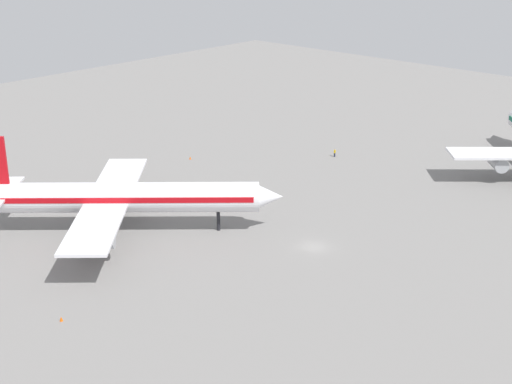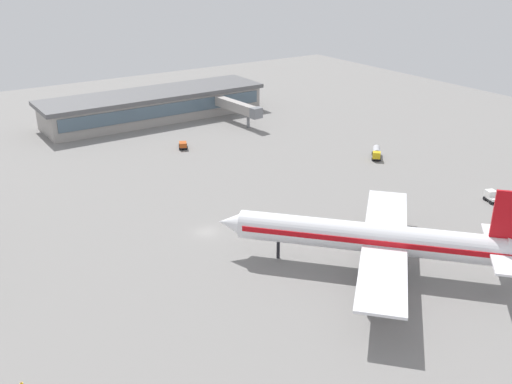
# 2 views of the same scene
# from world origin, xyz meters

# --- Properties ---
(ground) EXTENTS (288.00, 288.00, 0.00)m
(ground) POSITION_xyz_m (0.00, 0.00, 0.00)
(ground) COLOR gray
(airplane_at_gate) EXTENTS (39.99, 41.74, 15.84)m
(airplane_at_gate) POSITION_xyz_m (-16.21, 26.98, 5.76)
(airplane_at_gate) COLOR white
(airplane_at_gate) RESTS_ON ground
(ground_crew_worker) EXTENTS (0.50, 0.54, 1.67)m
(ground_crew_worker) POSITION_xyz_m (38.68, 24.91, 0.85)
(ground_crew_worker) COLOR #1E2338
(ground_crew_worker) RESTS_ON ground
(safety_cone_near_gate) EXTENTS (0.44, 0.44, 0.60)m
(safety_cone_near_gate) POSITION_xyz_m (16.88, 46.20, 0.30)
(safety_cone_near_gate) COLOR #EA590C
(safety_cone_near_gate) RESTS_ON ground
(safety_cone_mid_apron) EXTENTS (0.44, 0.44, 0.60)m
(safety_cone_mid_apron) POSITION_xyz_m (-38.85, 9.67, 0.30)
(safety_cone_mid_apron) COLOR #EA590C
(safety_cone_mid_apron) RESTS_ON ground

